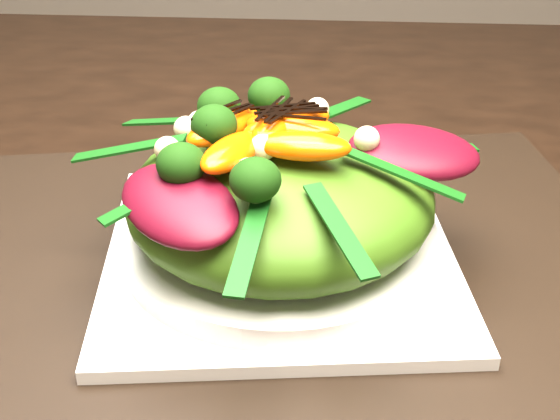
# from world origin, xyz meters

# --- Properties ---
(dining_table) EXTENTS (1.60, 0.90, 0.75)m
(dining_table) POSITION_xyz_m (0.00, 0.00, 0.73)
(dining_table) COLOR black
(dining_table) RESTS_ON floor
(placemat) EXTENTS (0.55, 0.46, 0.00)m
(placemat) POSITION_xyz_m (-0.17, -0.15, 0.75)
(placemat) COLOR black
(placemat) RESTS_ON dining_table
(plate_base) EXTENTS (0.26, 0.26, 0.01)m
(plate_base) POSITION_xyz_m (-0.17, -0.15, 0.76)
(plate_base) COLOR silver
(plate_base) RESTS_ON placemat
(salad_bowl) EXTENTS (0.22, 0.22, 0.02)m
(salad_bowl) POSITION_xyz_m (-0.17, -0.15, 0.77)
(salad_bowl) COLOR white
(salad_bowl) RESTS_ON plate_base
(lettuce_mound) EXTENTS (0.23, 0.23, 0.07)m
(lettuce_mound) POSITION_xyz_m (-0.17, -0.15, 0.80)
(lettuce_mound) COLOR #3A5F11
(lettuce_mound) RESTS_ON salad_bowl
(radicchio_leaf) EXTENTS (0.09, 0.06, 0.02)m
(radicchio_leaf) POSITION_xyz_m (-0.08, -0.13, 0.83)
(radicchio_leaf) COLOR #420712
(radicchio_leaf) RESTS_ON lettuce_mound
(orange_segment) EXTENTS (0.06, 0.05, 0.02)m
(orange_segment) POSITION_xyz_m (-0.18, -0.13, 0.85)
(orange_segment) COLOR #F04703
(orange_segment) RESTS_ON lettuce_mound
(broccoli_floret) EXTENTS (0.05, 0.05, 0.04)m
(broccoli_floret) POSITION_xyz_m (-0.24, -0.13, 0.85)
(broccoli_floret) COLOR #143309
(broccoli_floret) RESTS_ON lettuce_mound
(macadamia_nut) EXTENTS (0.02, 0.02, 0.02)m
(macadamia_nut) POSITION_xyz_m (-0.13, -0.18, 0.84)
(macadamia_nut) COLOR beige
(macadamia_nut) RESTS_ON lettuce_mound
(balsamic_drizzle) EXTENTS (0.04, 0.03, 0.00)m
(balsamic_drizzle) POSITION_xyz_m (-0.18, -0.13, 0.86)
(balsamic_drizzle) COLOR black
(balsamic_drizzle) RESTS_ON orange_segment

